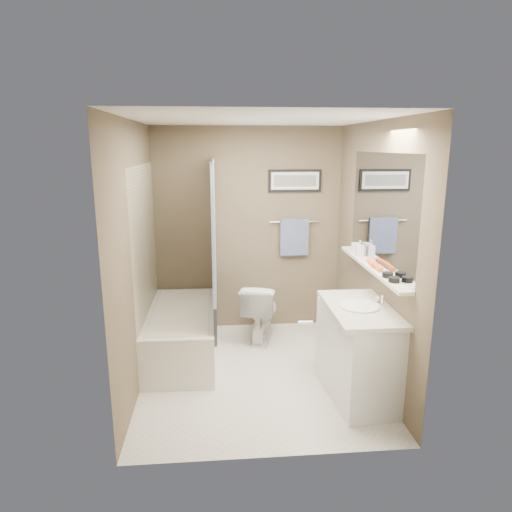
{
  "coord_description": "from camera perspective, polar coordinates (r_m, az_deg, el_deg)",
  "views": [
    {
      "loc": [
        -0.37,
        -4.07,
        2.18
      ],
      "look_at": [
        0.0,
        0.15,
        1.15
      ],
      "focal_mm": 32.0,
      "sensor_mm": 36.0,
      "label": 1
    }
  ],
  "objects": [
    {
      "name": "tub_rim",
      "position": [
        4.85,
        -9.26,
        -6.78
      ],
      "size": [
        0.56,
        1.36,
        0.02
      ],
      "primitive_type": "cube",
      "color": "white",
      "rests_on": "bathtub"
    },
    {
      "name": "faucet_spout",
      "position": [
        4.06,
        15.54,
        -5.39
      ],
      "size": [
        0.02,
        0.02,
        0.1
      ],
      "primitive_type": "cylinder",
      "color": "silver",
      "rests_on": "countertop"
    },
    {
      "name": "candle_bowl_far",
      "position": [
        3.93,
        16.12,
        -2.28
      ],
      "size": [
        0.09,
        0.09,
        0.04
      ],
      "primitive_type": "cylinder",
      "color": "black",
      "rests_on": "shelf"
    },
    {
      "name": "mirror",
      "position": [
        4.22,
        15.35,
        5.56
      ],
      "size": [
        0.02,
        1.6,
        1.0
      ],
      "primitive_type": "cube",
      "color": "silver",
      "rests_on": "wall_right"
    },
    {
      "name": "hair_brush_back",
      "position": [
        4.3,
        14.21,
        -0.79
      ],
      "size": [
        0.07,
        0.22,
        0.04
      ],
      "primitive_type": "cylinder",
      "rotation": [
        1.57,
        0.0,
        -0.13
      ],
      "color": "#F15622",
      "rests_on": "shelf"
    },
    {
      "name": "art_frame",
      "position": [
        5.4,
        4.88,
        9.36
      ],
      "size": [
        0.62,
        0.02,
        0.26
      ],
      "primitive_type": "cube",
      "color": "black",
      "rests_on": "wall_back"
    },
    {
      "name": "bathtub",
      "position": [
        4.94,
        -9.14,
        -9.5
      ],
      "size": [
        0.73,
        1.51,
        0.5
      ],
      "primitive_type": "cube",
      "rotation": [
        0.0,
        0.0,
        -0.02
      ],
      "color": "white",
      "rests_on": "ground"
    },
    {
      "name": "vanity",
      "position": [
        4.18,
        12.74,
        -11.88
      ],
      "size": [
        0.58,
        0.94,
        0.8
      ],
      "primitive_type": "cube",
      "rotation": [
        0.0,
        0.0,
        0.09
      ],
      "color": "silver",
      "rests_on": "ground"
    },
    {
      "name": "pink_comb",
      "position": [
        4.49,
        13.37,
        -0.38
      ],
      "size": [
        0.04,
        0.16,
        0.01
      ],
      "primitive_type": "cube",
      "rotation": [
        0.0,
        0.0,
        -0.08
      ],
      "color": "pink",
      "rests_on": "shelf"
    },
    {
      "name": "shelf",
      "position": [
        4.3,
        14.23,
        -1.3
      ],
      "size": [
        0.12,
        1.6,
        0.03
      ],
      "primitive_type": "cube",
      "color": "silver",
      "rests_on": "wall_right"
    },
    {
      "name": "curtain_upper",
      "position": [
        4.64,
        -5.32,
        3.92
      ],
      "size": [
        0.03,
        1.45,
        1.28
      ],
      "primitive_type": "cube",
      "color": "white",
      "rests_on": "curtain_rod"
    },
    {
      "name": "towel_bar",
      "position": [
        5.44,
        4.81,
        4.29
      ],
      "size": [
        0.6,
        0.02,
        0.02
      ],
      "primitive_type": "cylinder",
      "rotation": [
        0.0,
        1.57,
        0.0
      ],
      "color": "silver",
      "rests_on": "wall_back"
    },
    {
      "name": "candle_bowl_near",
      "position": [
        3.81,
        16.87,
        -2.85
      ],
      "size": [
        0.09,
        0.09,
        0.04
      ],
      "primitive_type": "cylinder",
      "color": "black",
      "rests_on": "shelf"
    },
    {
      "name": "hair_brush_front",
      "position": [
        4.16,
        14.89,
        -1.3
      ],
      "size": [
        0.04,
        0.22,
        0.04
      ],
      "primitive_type": "cylinder",
      "rotation": [
        1.57,
        0.0,
        -0.01
      ],
      "color": "#D2581D",
      "rests_on": "shelf"
    },
    {
      "name": "wall_front",
      "position": [
        3.03,
        2.29,
        -5.22
      ],
      "size": [
        2.2,
        0.04,
        2.4
      ],
      "primitive_type": "cube",
      "color": "brown",
      "rests_on": "ground"
    },
    {
      "name": "glass_jar",
      "position": [
        4.76,
        12.3,
        1.03
      ],
      "size": [
        0.08,
        0.08,
        0.1
      ],
      "primitive_type": "cylinder",
      "color": "silver",
      "rests_on": "shelf"
    },
    {
      "name": "sink_basin",
      "position": [
        4.0,
        12.81,
        -6.11
      ],
      "size": [
        0.34,
        0.34,
        0.01
      ],
      "primitive_type": "cylinder",
      "color": "white",
      "rests_on": "countertop"
    },
    {
      "name": "soap_bottle",
      "position": [
        4.61,
        12.85,
        0.96
      ],
      "size": [
        0.07,
        0.08,
        0.15
      ],
      "primitive_type": "imported",
      "rotation": [
        0.0,
        0.0,
        -0.05
      ],
      "color": "#999999",
      "rests_on": "shelf"
    },
    {
      "name": "art_mat",
      "position": [
        5.38,
        4.91,
        9.35
      ],
      "size": [
        0.56,
        0.0,
        0.2
      ],
      "primitive_type": "cube",
      "color": "white",
      "rests_on": "art_frame"
    },
    {
      "name": "curtain_lower",
      "position": [
        4.84,
        -5.11,
        -5.69
      ],
      "size": [
        0.03,
        1.45,
        0.36
      ],
      "primitive_type": "cube",
      "color": "#27354A",
      "rests_on": "curtain_rod"
    },
    {
      "name": "ground",
      "position": [
        4.63,
        0.17,
        -14.42
      ],
      "size": [
        2.5,
        2.5,
        0.0
      ],
      "primitive_type": "plane",
      "color": "silver",
      "rests_on": "ground"
    },
    {
      "name": "door_handle",
      "position": [
        3.17,
        6.16,
        -8.27
      ],
      "size": [
        0.1,
        0.02,
        0.02
      ],
      "primitive_type": "cylinder",
      "rotation": [
        0.0,
        1.57,
        0.0
      ],
      "color": "silver",
      "rests_on": "door"
    },
    {
      "name": "faucet_knob",
      "position": [
        4.15,
        15.05,
        -5.21
      ],
      "size": [
        0.05,
        0.05,
        0.05
      ],
      "primitive_type": "sphere",
      "color": "silver",
      "rests_on": "countertop"
    },
    {
      "name": "wall_left",
      "position": [
        4.24,
        -14.5,
        -0.12
      ],
      "size": [
        0.04,
        2.5,
        2.4
      ],
      "primitive_type": "cube",
      "color": "brown",
      "rests_on": "ground"
    },
    {
      "name": "toilet",
      "position": [
        5.25,
        0.54,
        -6.86
      ],
      "size": [
        0.53,
        0.74,
        0.68
      ],
      "primitive_type": "imported",
      "rotation": [
        0.0,
        0.0,
        2.89
      ],
      "color": "white",
      "rests_on": "ground"
    },
    {
      "name": "curtain_rod",
      "position": [
        4.57,
        -5.51,
        11.98
      ],
      "size": [
        0.02,
        1.55,
        0.02
      ],
      "primitive_type": "cylinder",
      "rotation": [
        1.57,
        0.0,
        0.0
      ],
      "color": "silver",
      "rests_on": "wall_left"
    },
    {
      "name": "art_image",
      "position": [
        5.38,
        4.92,
        9.35
      ],
      "size": [
        0.5,
        0.0,
        0.13
      ],
      "primitive_type": "cube",
      "color": "#595959",
      "rests_on": "art_mat"
    },
    {
      "name": "tile_surround",
      "position": [
        4.77,
        -13.55,
        -1.03
      ],
      "size": [
        0.02,
        1.55,
        2.0
      ],
      "primitive_type": "cube",
      "color": "tan",
      "rests_on": "wall_left"
    },
    {
      "name": "towel",
      "position": [
        5.45,
        4.81,
        2.39
      ],
      "size": [
        0.34,
        0.05,
        0.44
      ],
      "primitive_type": "cube",
      "color": "#7F8DB9",
      "rests_on": "towel_bar"
    },
    {
      "name": "countertop",
      "position": [
        4.02,
        12.92,
        -6.47
      ],
      "size": [
        0.54,
        0.96,
        0.04
      ],
      "primitive_type": "cube",
      "color": "beige",
      "rests_on": "vanity"
    },
    {
      "name": "door",
      "position": [
        3.2,
        12.22,
        -8.29
      ],
      "size": [
        0.8,
        0.02,
        2.0
      ],
      "primitive_type": "cube",
      "color": "silver",
      "rests_on": "wall_front"
    },
    {
      "name": "ceiling",
      "position": [
        4.09,
        0.19,
        16.47
      ],
      "size": [
        2.2,
        2.5,
        0.04
      ],
      "primitive_type": "cube",
      "color": "white",
      "rests_on": "wall_back"
    },
    {
      "name": "wall_back",
      "position": [
        5.4,
        -1.0,
        3.2
      ],
      "size": [
        2.2,
        0.04,
        2.4
      ],
      "primitive_type": "cube",
      "color": "brown",
      "rests_on": "ground"
    },
    {
      "name": "wall_right",
      "position": [
        4.43,
        14.23,
        0.46
      ],
      "size": [
        0.04,
        2.5,
        2.4
      ],
      "primitive_type": "cube",
      "color": "brown",
      "rests_on": "ground"
    }
  ]
}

